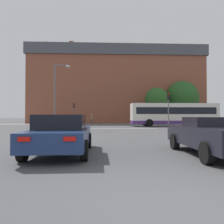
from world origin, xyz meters
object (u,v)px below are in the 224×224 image
bus_crossing_lead (174,114)px  traffic_light_far_right (146,109)px  traffic_light_far_left (74,110)px  pedestrian_waiting (91,118)px  car_roadster_right (212,135)px  street_lamp_junction (57,89)px  traffic_light_near_right (168,104)px  car_saloon_left (61,134)px

bus_crossing_lead → traffic_light_far_right: bearing=-167.2°
traffic_light_far_right → traffic_light_far_left: size_ratio=1.09×
traffic_light_far_left → pedestrian_waiting: (3.08, -0.09, -1.42)m
traffic_light_far_right → pedestrian_waiting: bearing=-178.9°
car_roadster_right → street_lamp_junction: street_lamp_junction is taller
pedestrian_waiting → street_lamp_junction: bearing=-140.5°
traffic_light_near_right → street_lamp_junction: size_ratio=0.57×
traffic_light_near_right → traffic_light_far_left: (-12.52, 13.69, -0.24)m
bus_crossing_lead → car_saloon_left: bearing=-27.5°
bus_crossing_lead → traffic_light_near_right: 5.42m
car_roadster_right → traffic_light_far_right: 31.31m
bus_crossing_lead → traffic_light_near_right: size_ratio=2.88×
car_saloon_left → street_lamp_junction: (-3.43, 15.86, 3.56)m
traffic_light_far_right → street_lamp_junction: bearing=-130.8°
traffic_light_near_right → street_lamp_junction: 12.53m
car_saloon_left → car_roadster_right: (5.22, -0.55, -0.03)m
car_roadster_right → pedestrian_waiting: pedestrian_waiting is taller
pedestrian_waiting → car_roadster_right: bearing=-118.4°
car_saloon_left → traffic_light_near_right: (8.99, 16.65, 2.00)m
car_roadster_right → traffic_light_far_left: (-8.75, 30.89, 1.79)m
car_saloon_left → pedestrian_waiting: (-0.45, 30.26, 0.34)m
traffic_light_far_left → traffic_light_far_right: bearing=0.5°
car_roadster_right → pedestrian_waiting: (-5.67, 30.81, 0.37)m
bus_crossing_lead → traffic_light_far_left: traffic_light_far_left is taller
traffic_light_far_right → pedestrian_waiting: traffic_light_far_right is taller
car_saloon_left → traffic_light_near_right: 19.03m
car_roadster_right → street_lamp_junction: 18.89m
car_roadster_right → bus_crossing_lead: (5.96, 22.04, 0.98)m
pedestrian_waiting → car_saloon_left: bearing=-128.0°
pedestrian_waiting → traffic_light_far_right: bearing=-37.7°
traffic_light_near_right → traffic_light_far_left: size_ratio=1.11×
bus_crossing_lead → traffic_light_far_left: (-14.71, 8.85, 0.81)m
street_lamp_junction → traffic_light_far_left: bearing=90.4°
car_saloon_left → traffic_light_near_right: size_ratio=1.09×
car_saloon_left → traffic_light_near_right: traffic_light_near_right is taller
traffic_light_far_right → traffic_light_far_left: 12.68m
traffic_light_near_right → traffic_light_far_right: 13.80m
car_roadster_right → traffic_light_far_left: size_ratio=1.26×
traffic_light_far_left → pedestrian_waiting: bearing=-1.6°
bus_crossing_lead → traffic_light_far_right: traffic_light_far_right is taller
car_saloon_left → bus_crossing_lead: bus_crossing_lead is taller
traffic_light_near_right → traffic_light_far_right: (0.16, 13.80, -0.03)m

